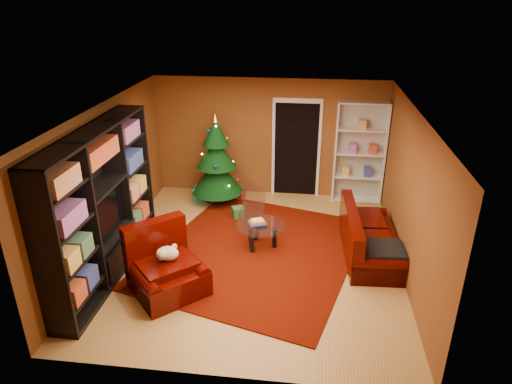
# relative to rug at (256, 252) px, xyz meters

# --- Properties ---
(floor) EXTENTS (5.00, 5.50, 0.05)m
(floor) POSITION_rel_rug_xyz_m (-0.03, -0.12, -0.04)
(floor) COLOR #B08240
(floor) RESTS_ON ground
(ceiling) EXTENTS (5.00, 5.50, 0.05)m
(ceiling) POSITION_rel_rug_xyz_m (-0.03, -0.12, 2.61)
(ceiling) COLOR silver
(ceiling) RESTS_ON wall_back
(wall_back) EXTENTS (5.00, 0.05, 2.60)m
(wall_back) POSITION_rel_rug_xyz_m (-0.03, 2.65, 1.29)
(wall_back) COLOR brown
(wall_back) RESTS_ON ground
(wall_left) EXTENTS (0.05, 5.50, 2.60)m
(wall_left) POSITION_rel_rug_xyz_m (-2.56, -0.12, 1.29)
(wall_left) COLOR brown
(wall_left) RESTS_ON ground
(wall_right) EXTENTS (0.05, 5.50, 2.60)m
(wall_right) POSITION_rel_rug_xyz_m (2.49, -0.12, 1.29)
(wall_right) COLOR brown
(wall_right) RESTS_ON ground
(doorway) EXTENTS (1.06, 0.60, 2.16)m
(doorway) POSITION_rel_rug_xyz_m (0.57, 2.61, 1.04)
(doorway) COLOR black
(doorway) RESTS_ON floor
(rug) EXTENTS (4.22, 4.59, 0.02)m
(rug) POSITION_rel_rug_xyz_m (0.00, 0.00, 0.00)
(rug) COLOR #540D01
(rug) RESTS_ON floor
(media_unit) EXTENTS (0.51, 3.17, 2.42)m
(media_unit) POSITION_rel_rug_xyz_m (-2.31, -0.92, 1.20)
(media_unit) COLOR black
(media_unit) RESTS_ON floor
(christmas_tree) EXTENTS (1.46, 1.46, 1.99)m
(christmas_tree) POSITION_rel_rug_xyz_m (-1.09, 2.03, 0.95)
(christmas_tree) COLOR black
(christmas_tree) RESTS_ON floor
(gift_box_teal) EXTENTS (0.32, 0.32, 0.31)m
(gift_box_teal) POSITION_rel_rug_xyz_m (-1.46, 2.01, 0.14)
(gift_box_teal) COLOR teal
(gift_box_teal) RESTS_ON floor
(gift_box_green) EXTENTS (0.30, 0.30, 0.23)m
(gift_box_green) POSITION_rel_rug_xyz_m (-0.52, 1.28, 0.10)
(gift_box_green) COLOR #286A2F
(gift_box_green) RESTS_ON floor
(gift_box_red) EXTENTS (0.28, 0.28, 0.24)m
(gift_box_red) POSITION_rel_rug_xyz_m (-0.65, 2.22, 0.11)
(gift_box_red) COLOR maroon
(gift_box_red) RESTS_ON floor
(white_bookshelf) EXTENTS (1.05, 0.39, 2.26)m
(white_bookshelf) POSITION_rel_rug_xyz_m (1.92, 2.45, 1.09)
(white_bookshelf) COLOR white
(white_bookshelf) RESTS_ON floor
(armchair) EXTENTS (1.55, 1.55, 0.86)m
(armchair) POSITION_rel_rug_xyz_m (-1.19, -1.30, 0.42)
(armchair) COLOR #320300
(armchair) RESTS_ON rug
(dog) EXTENTS (0.50, 0.49, 0.28)m
(dog) POSITION_rel_rug_xyz_m (-1.19, -1.23, 0.63)
(dog) COLOR beige
(dog) RESTS_ON armchair
(sofa) EXTENTS (0.97, 1.98, 0.84)m
(sofa) POSITION_rel_rug_xyz_m (1.99, 0.17, 0.41)
(sofa) COLOR #320300
(sofa) RESTS_ON rug
(coffee_table) EXTENTS (1.16, 1.16, 0.56)m
(coffee_table) POSITION_rel_rug_xyz_m (0.07, 0.19, 0.22)
(coffee_table) COLOR gray
(coffee_table) RESTS_ON rug
(acrylic_chair) EXTENTS (0.49, 0.52, 0.85)m
(acrylic_chair) POSITION_rel_rug_xyz_m (-0.18, 0.78, 0.42)
(acrylic_chair) COLOR #66605B
(acrylic_chair) RESTS_ON rug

